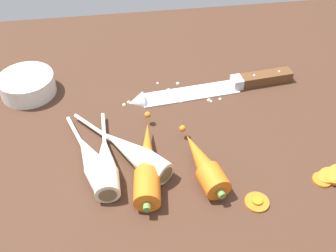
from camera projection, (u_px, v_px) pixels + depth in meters
The scene contains 10 objects.
ground_plane at pixel (166, 132), 77.47cm from camera, with size 120.00×90.00×4.00cm, color #42281C.
chefs_knife at pixel (210, 88), 83.18cm from camera, with size 34.86×6.85×4.18cm.
whole_carrot at pixel (147, 164), 66.14cm from camera, with size 6.05×21.72×4.20cm.
whole_carrot_second at pixel (203, 164), 66.12cm from camera, with size 6.78×16.43×4.20cm.
parsnip_front at pixel (92, 160), 66.86cm from camera, with size 8.73×18.78×4.00cm.
parsnip_mid_left at pixel (106, 164), 66.30cm from camera, with size 4.06×20.03×4.00cm.
parsnip_mid_right at pixel (133, 153), 68.13cm from camera, with size 16.53×18.70×4.00cm.
carrot_slice_stray_near at pixel (257, 201), 62.79cm from camera, with size 3.82×3.82×0.70cm.
prep_bowl at pixel (27, 84), 81.71cm from camera, with size 11.00×11.00×4.00cm.
mince_crumbs at pixel (175, 94), 82.38cm from camera, with size 20.99×8.05×0.87cm.
Camera 1 is at (-7.84, -55.28, 51.72)cm, focal length 43.44 mm.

